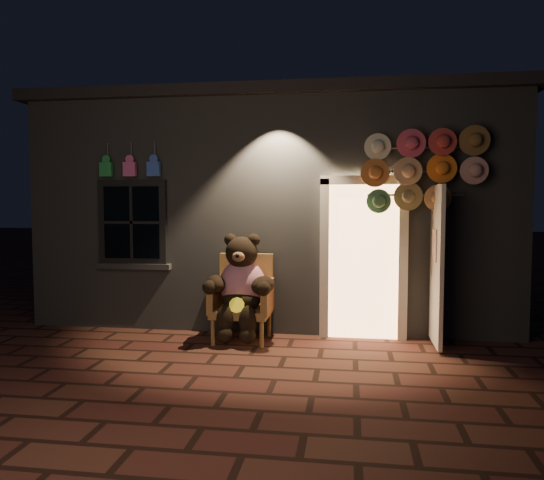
# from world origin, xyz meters

# --- Properties ---
(ground) EXTENTS (60.00, 60.00, 0.00)m
(ground) POSITION_xyz_m (0.00, 0.00, 0.00)
(ground) COLOR #512D1F
(ground) RESTS_ON ground
(shop_building) EXTENTS (7.30, 5.95, 3.51)m
(shop_building) POSITION_xyz_m (0.00, 3.99, 1.74)
(shop_building) COLOR slate
(shop_building) RESTS_ON ground
(wicker_armchair) EXTENTS (0.79, 0.71, 1.13)m
(wicker_armchair) POSITION_xyz_m (-0.24, 1.16, 0.57)
(wicker_armchair) COLOR olive
(wicker_armchair) RESTS_ON ground
(teddy_bear) EXTENTS (0.99, 0.76, 1.36)m
(teddy_bear) POSITION_xyz_m (-0.24, 1.01, 0.74)
(teddy_bear) COLOR #B7133E
(teddy_bear) RESTS_ON ground
(hat_rack) EXTENTS (1.56, 0.22, 2.76)m
(hat_rack) POSITION_xyz_m (2.06, 1.28, 2.24)
(hat_rack) COLOR #59595E
(hat_rack) RESTS_ON ground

